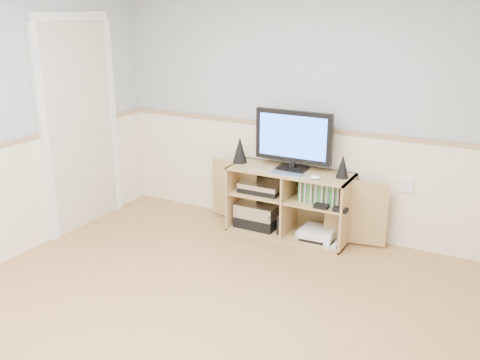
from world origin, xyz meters
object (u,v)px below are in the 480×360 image
keyboard (286,174)px  media_cabinet (292,200)px  monitor (293,138)px  game_consoles (317,234)px

keyboard → media_cabinet: bearing=92.4°
media_cabinet → keyboard: size_ratio=6.07×
media_cabinet → keyboard: (0.02, -0.19, 0.32)m
monitor → game_consoles: bearing=-11.3°
media_cabinet → keyboard: bearing=-85.3°
media_cabinet → keyboard: keyboard is taller
keyboard → game_consoles: 0.66m
media_cabinet → monitor: bearing=-90.0°
monitor → game_consoles: size_ratio=1.68×
monitor → media_cabinet: bearing=90.0°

